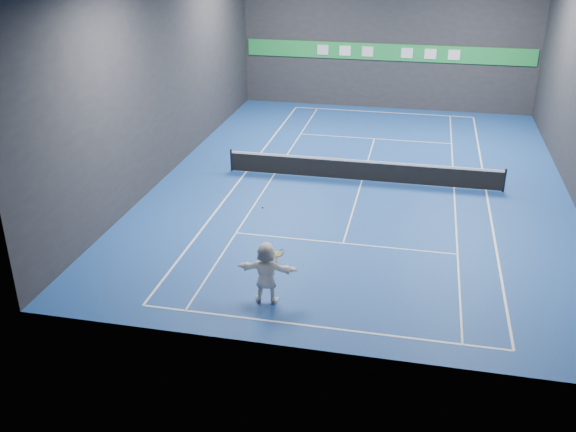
% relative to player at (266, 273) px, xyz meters
% --- Properties ---
extents(ground, '(26.00, 26.00, 0.00)m').
position_rel_player_xyz_m(ground, '(1.81, 10.82, -1.01)').
color(ground, navy).
rests_on(ground, ground).
extents(wall_back, '(18.00, 0.10, 9.00)m').
position_rel_player_xyz_m(wall_back, '(1.81, 23.82, 3.49)').
color(wall_back, '#262629').
rests_on(wall_back, ground).
extents(wall_front, '(18.00, 0.10, 9.00)m').
position_rel_player_xyz_m(wall_front, '(1.81, -2.18, 3.49)').
color(wall_front, '#262629').
rests_on(wall_front, ground).
extents(wall_left, '(0.10, 26.00, 9.00)m').
position_rel_player_xyz_m(wall_left, '(-7.19, 10.82, 3.49)').
color(wall_left, '#262629').
rests_on(wall_left, ground).
extents(baseline_near, '(10.98, 0.08, 0.01)m').
position_rel_player_xyz_m(baseline_near, '(1.81, -1.07, -1.01)').
color(baseline_near, white).
rests_on(baseline_near, ground).
extents(baseline_far, '(10.98, 0.08, 0.01)m').
position_rel_player_xyz_m(baseline_far, '(1.81, 22.71, -1.01)').
color(baseline_far, white).
rests_on(baseline_far, ground).
extents(sideline_doubles_left, '(0.08, 23.78, 0.01)m').
position_rel_player_xyz_m(sideline_doubles_left, '(-3.68, 10.82, -1.01)').
color(sideline_doubles_left, white).
rests_on(sideline_doubles_left, ground).
extents(sideline_doubles_right, '(0.08, 23.78, 0.01)m').
position_rel_player_xyz_m(sideline_doubles_right, '(7.30, 10.82, -1.01)').
color(sideline_doubles_right, white).
rests_on(sideline_doubles_right, ground).
extents(sideline_singles_left, '(0.06, 23.78, 0.01)m').
position_rel_player_xyz_m(sideline_singles_left, '(-2.30, 10.82, -1.01)').
color(sideline_singles_left, white).
rests_on(sideline_singles_left, ground).
extents(sideline_singles_right, '(0.06, 23.78, 0.01)m').
position_rel_player_xyz_m(sideline_singles_right, '(5.92, 10.82, -1.01)').
color(sideline_singles_right, white).
rests_on(sideline_singles_right, ground).
extents(service_line_near, '(8.23, 0.06, 0.01)m').
position_rel_player_xyz_m(service_line_near, '(1.81, 4.42, -1.01)').
color(service_line_near, white).
rests_on(service_line_near, ground).
extents(service_line_far, '(8.23, 0.06, 0.01)m').
position_rel_player_xyz_m(service_line_far, '(1.81, 17.22, -1.01)').
color(service_line_far, white).
rests_on(service_line_far, ground).
extents(center_service_line, '(0.06, 12.80, 0.01)m').
position_rel_player_xyz_m(center_service_line, '(1.81, 10.82, -1.01)').
color(center_service_line, white).
rests_on(center_service_line, ground).
extents(player, '(1.90, 0.68, 2.03)m').
position_rel_player_xyz_m(player, '(0.00, 0.00, 0.00)').
color(player, white).
rests_on(player, ground).
extents(tennis_ball, '(0.06, 0.06, 0.06)m').
position_rel_player_xyz_m(tennis_ball, '(-0.14, 0.25, 2.06)').
color(tennis_ball, '#B7CF22').
rests_on(tennis_ball, player).
extents(tennis_net, '(12.50, 0.10, 1.07)m').
position_rel_player_xyz_m(tennis_net, '(1.81, 10.82, -0.47)').
color(tennis_net, black).
rests_on(tennis_net, ground).
extents(sponsor_banner, '(17.64, 0.11, 1.00)m').
position_rel_player_xyz_m(sponsor_banner, '(1.81, 23.76, 2.49)').
color(sponsor_banner, green).
rests_on(sponsor_banner, wall_back).
extents(tennis_racket, '(0.46, 0.35, 0.53)m').
position_rel_player_xyz_m(tennis_racket, '(0.40, 0.05, 0.65)').
color(tennis_racket, '#AF1C12').
rests_on(tennis_racket, player).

